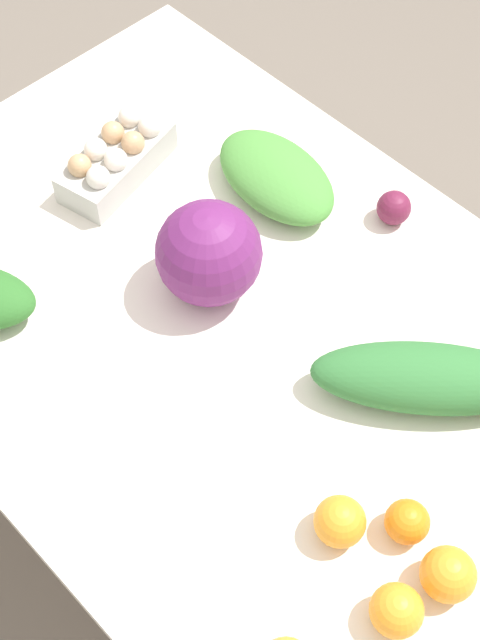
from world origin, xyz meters
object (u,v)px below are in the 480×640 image
(egg_carton, at_px, (116,158))
(beet_root, at_px, (394,208))
(greens_bunch_beet_tops, at_px, (426,378))
(orange_1, at_px, (340,522))
(cabbage_purple, at_px, (209,253))
(orange_2, at_px, (397,611))
(orange_4, at_px, (448,574))
(orange_5, at_px, (407,522))
(greens_bunch_dandelion, at_px, (276,176))

(egg_carton, xyz_separation_m, beet_root, (0.42, 0.28, -0.01))
(greens_bunch_beet_tops, relative_size, beet_root, 5.80)
(greens_bunch_beet_tops, xyz_separation_m, orange_1, (0.06, -0.26, -0.01))
(cabbage_purple, relative_size, orange_1, 2.36)
(egg_carton, height_order, orange_2, egg_carton)
(cabbage_purple, height_order, orange_2, cabbage_purple)
(orange_4, xyz_separation_m, orange_5, (-0.09, 0.02, -0.01))
(cabbage_purple, height_order, beet_root, cabbage_purple)
(cabbage_purple, relative_size, orange_5, 2.72)
(orange_5, bearing_deg, beet_root, 132.31)
(orange_5, bearing_deg, cabbage_purple, 169.32)
(beet_root, distance_m, orange_2, 0.70)
(orange_5, bearing_deg, greens_bunch_dandelion, 150.67)
(greens_bunch_dandelion, xyz_separation_m, orange_5, (0.58, -0.33, -0.01))
(beet_root, bearing_deg, egg_carton, -146.40)
(beet_root, bearing_deg, cabbage_purple, -109.52)
(orange_1, xyz_separation_m, orange_5, (0.06, 0.07, -0.00))
(orange_2, bearing_deg, greens_bunch_beet_tops, 123.30)
(greens_bunch_beet_tops, distance_m, orange_1, 0.27)
(greens_bunch_beet_tops, bearing_deg, egg_carton, -176.27)
(cabbage_purple, height_order, orange_1, cabbage_purple)
(cabbage_purple, distance_m, orange_1, 0.47)
(egg_carton, bearing_deg, cabbage_purple, 67.68)
(greens_bunch_dandelion, xyz_separation_m, orange_1, (0.51, -0.39, -0.00))
(orange_1, distance_m, orange_4, 0.16)
(greens_bunch_dandelion, relative_size, orange_1, 3.47)
(orange_2, bearing_deg, orange_4, 78.77)
(cabbage_purple, relative_size, orange_2, 2.40)
(beet_root, height_order, orange_5, orange_5)
(greens_bunch_beet_tops, relative_size, orange_5, 5.51)
(orange_1, xyz_separation_m, orange_2, (0.13, -0.04, -0.00))
(orange_1, relative_size, orange_5, 1.15)
(orange_1, bearing_deg, greens_bunch_dandelion, 142.55)
(greens_bunch_dandelion, bearing_deg, orange_1, -37.45)
(egg_carton, distance_m, beet_root, 0.51)
(egg_carton, height_order, orange_4, egg_carton)
(orange_4, bearing_deg, cabbage_purple, 168.99)
(greens_bunch_beet_tops, xyz_separation_m, beet_root, (-0.26, 0.24, -0.01))
(egg_carton, height_order, orange_5, egg_carton)
(orange_2, bearing_deg, beet_root, 130.72)
(beet_root, xyz_separation_m, orange_1, (0.32, -0.50, 0.01))
(orange_2, relative_size, orange_5, 1.14)
(greens_bunch_beet_tops, bearing_deg, orange_1, -76.75)
(orange_2, bearing_deg, orange_1, 164.72)
(greens_bunch_dandelion, height_order, orange_5, greens_bunch_dandelion)
(orange_4, distance_m, orange_5, 0.09)
(cabbage_purple, bearing_deg, egg_carton, 170.36)
(cabbage_purple, relative_size, orange_4, 2.27)
(egg_carton, relative_size, greens_bunch_beet_tops, 0.71)
(orange_2, bearing_deg, orange_5, 123.42)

